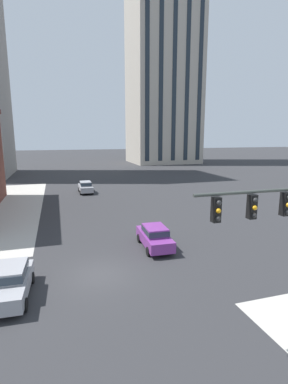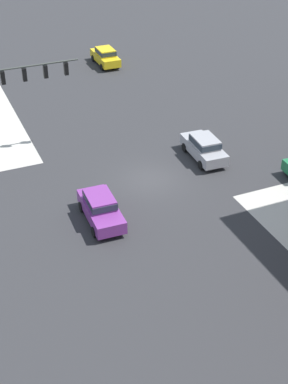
{
  "view_description": "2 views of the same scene",
  "coord_description": "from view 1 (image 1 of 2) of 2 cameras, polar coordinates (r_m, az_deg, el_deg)",
  "views": [
    {
      "loc": [
        -2.09,
        -16.12,
        8.2
      ],
      "look_at": [
        4.96,
        7.1,
        3.45
      ],
      "focal_mm": 27.05,
      "sensor_mm": 36.0,
      "label": 1
    },
    {
      "loc": [
        12.91,
        28.96,
        19.48
      ],
      "look_at": [
        2.64,
        5.1,
        2.71
      ],
      "focal_mm": 52.01,
      "sensor_mm": 36.0,
      "label": 2
    }
  ],
  "objects": [
    {
      "name": "car_main_southbound_far",
      "position": [
        42.77,
        -11.45,
        1.05
      ],
      "size": [
        1.92,
        4.42,
        1.68
      ],
      "color": "#99999E",
      "rests_on": "ground"
    },
    {
      "name": "residential_tower_skyline_right",
      "position": [
        93.74,
        3.85,
        26.04
      ],
      "size": [
        19.5,
        17.7,
        64.86
      ],
      "color": "#B2A899",
      "rests_on": "ground"
    },
    {
      "name": "ground_plane",
      "position": [
        18.21,
        -8.81,
        -15.84
      ],
      "size": [
        320.0,
        320.0,
        0.0
      ],
      "primitive_type": "plane",
      "color": "#2D2D30"
    },
    {
      "name": "car_main_southbound_near",
      "position": [
        21.59,
        2.12,
        -8.66
      ],
      "size": [
        2.03,
        4.47,
        1.68
      ],
      "color": "#7A3389",
      "rests_on": "ground"
    },
    {
      "name": "car_cross_westbound",
      "position": [
        16.85,
        -24.85,
        -15.64
      ],
      "size": [
        2.05,
        4.48,
        1.68
      ],
      "color": "#99999E",
      "rests_on": "ground"
    }
  ]
}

